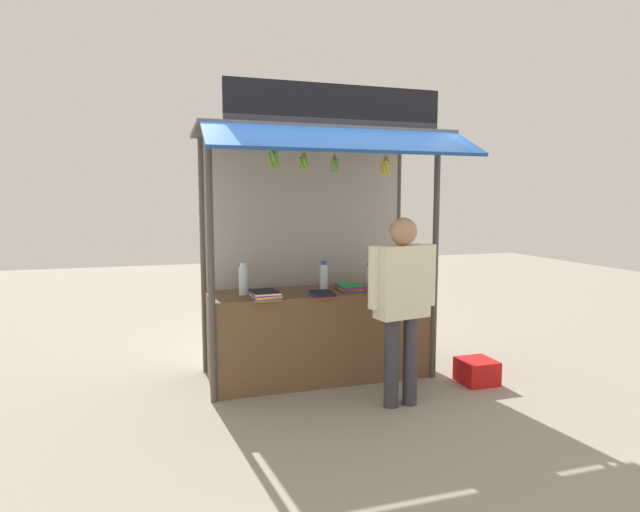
{
  "coord_description": "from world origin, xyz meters",
  "views": [
    {
      "loc": [
        -1.49,
        -4.82,
        1.79
      ],
      "look_at": [
        0.0,
        0.0,
        1.24
      ],
      "focal_mm": 28.78,
      "sensor_mm": 36.0,
      "label": 1
    }
  ],
  "objects_px": {
    "water_bottle_right": "(402,272)",
    "water_bottle_center": "(407,274)",
    "banana_bunch_leftmost": "(304,163)",
    "banana_bunch_inner_left": "(386,167)",
    "vendor_person": "(402,294)",
    "magazine_stack_back_left": "(417,286)",
    "magazine_stack_front_left": "(322,294)",
    "magazine_stack_left": "(265,295)",
    "banana_bunch_rightmost": "(274,160)",
    "plastic_crate": "(477,371)",
    "banana_bunch_inner_right": "(335,165)",
    "magazine_stack_far_left": "(350,287)",
    "water_bottle_mid_right": "(369,275)",
    "water_bottle_back_right": "(243,280)",
    "water_bottle_mid_left": "(324,276)"
  },
  "relations": [
    {
      "from": "magazine_stack_far_left",
      "to": "magazine_stack_left",
      "type": "bearing_deg",
      "value": -166.01
    },
    {
      "from": "water_bottle_mid_right",
      "to": "banana_bunch_inner_right",
      "type": "height_order",
      "value": "banana_bunch_inner_right"
    },
    {
      "from": "water_bottle_center",
      "to": "vendor_person",
      "type": "xyz_separation_m",
      "value": [
        -0.51,
        -0.92,
        -0.02
      ]
    },
    {
      "from": "water_bottle_mid_left",
      "to": "magazine_stack_back_left",
      "type": "relative_size",
      "value": 1.02
    },
    {
      "from": "magazine_stack_left",
      "to": "banana_bunch_leftmost",
      "type": "xyz_separation_m",
      "value": [
        0.32,
        -0.16,
        1.19
      ]
    },
    {
      "from": "banana_bunch_inner_right",
      "to": "plastic_crate",
      "type": "bearing_deg",
      "value": -7.13
    },
    {
      "from": "magazine_stack_front_left",
      "to": "banana_bunch_rightmost",
      "type": "bearing_deg",
      "value": -159.94
    },
    {
      "from": "magazine_stack_left",
      "to": "banana_bunch_inner_right",
      "type": "height_order",
      "value": "banana_bunch_inner_right"
    },
    {
      "from": "water_bottle_back_right",
      "to": "magazine_stack_far_left",
      "type": "relative_size",
      "value": 0.94
    },
    {
      "from": "water_bottle_mid_left",
      "to": "banana_bunch_inner_left",
      "type": "distance_m",
      "value": 1.25
    },
    {
      "from": "banana_bunch_rightmost",
      "to": "magazine_stack_left",
      "type": "bearing_deg",
      "value": 108.66
    },
    {
      "from": "water_bottle_right",
      "to": "water_bottle_back_right",
      "type": "bearing_deg",
      "value": -173.51
    },
    {
      "from": "magazine_stack_left",
      "to": "magazine_stack_front_left",
      "type": "bearing_deg",
      "value": 1.89
    },
    {
      "from": "banana_bunch_rightmost",
      "to": "plastic_crate",
      "type": "height_order",
      "value": "banana_bunch_rightmost"
    },
    {
      "from": "water_bottle_center",
      "to": "banana_bunch_leftmost",
      "type": "relative_size",
      "value": 0.98
    },
    {
      "from": "water_bottle_right",
      "to": "banana_bunch_inner_left",
      "type": "height_order",
      "value": "banana_bunch_inner_left"
    },
    {
      "from": "water_bottle_mid_left",
      "to": "banana_bunch_rightmost",
      "type": "distance_m",
      "value": 1.35
    },
    {
      "from": "banana_bunch_leftmost",
      "to": "vendor_person",
      "type": "bearing_deg",
      "value": -31.75
    },
    {
      "from": "banana_bunch_leftmost",
      "to": "water_bottle_center",
      "type": "bearing_deg",
      "value": 20.11
    },
    {
      "from": "water_bottle_right",
      "to": "water_bottle_center",
      "type": "bearing_deg",
      "value": -100.3
    },
    {
      "from": "magazine_stack_far_left",
      "to": "banana_bunch_inner_right",
      "type": "xyz_separation_m",
      "value": [
        -0.3,
        -0.39,
        1.18
      ]
    },
    {
      "from": "magazine_stack_back_left",
      "to": "magazine_stack_far_left",
      "type": "bearing_deg",
      "value": 163.08
    },
    {
      "from": "water_bottle_mid_right",
      "to": "water_bottle_back_right",
      "type": "bearing_deg",
      "value": -176.81
    },
    {
      "from": "banana_bunch_leftmost",
      "to": "banana_bunch_inner_right",
      "type": "relative_size",
      "value": 0.96
    },
    {
      "from": "magazine_stack_back_left",
      "to": "banana_bunch_inner_right",
      "type": "bearing_deg",
      "value": -168.49
    },
    {
      "from": "water_bottle_center",
      "to": "magazine_stack_far_left",
      "type": "relative_size",
      "value": 0.8
    },
    {
      "from": "water_bottle_back_right",
      "to": "magazine_stack_back_left",
      "type": "distance_m",
      "value": 1.73
    },
    {
      "from": "water_bottle_mid_right",
      "to": "banana_bunch_rightmost",
      "type": "xyz_separation_m",
      "value": [
        -1.12,
        -0.52,
        1.13
      ]
    },
    {
      "from": "banana_bunch_inner_right",
      "to": "water_bottle_right",
      "type": "bearing_deg",
      "value": 32.96
    },
    {
      "from": "magazine_stack_back_left",
      "to": "banana_bunch_leftmost",
      "type": "xyz_separation_m",
      "value": [
        -1.23,
        -0.19,
        1.19
      ]
    },
    {
      "from": "banana_bunch_rightmost",
      "to": "plastic_crate",
      "type": "bearing_deg",
      "value": -5.14
    },
    {
      "from": "water_bottle_mid_left",
      "to": "water_bottle_right",
      "type": "relative_size",
      "value": 1.14
    },
    {
      "from": "water_bottle_mid_left",
      "to": "banana_bunch_inner_left",
      "type": "bearing_deg",
      "value": -47.22
    },
    {
      "from": "water_bottle_right",
      "to": "vendor_person",
      "type": "bearing_deg",
      "value": -116.13
    },
    {
      "from": "magazine_stack_back_left",
      "to": "magazine_stack_front_left",
      "type": "relative_size",
      "value": 1.02
    },
    {
      "from": "banana_bunch_inner_left",
      "to": "banana_bunch_leftmost",
      "type": "relative_size",
      "value": 1.15
    },
    {
      "from": "water_bottle_mid_right",
      "to": "banana_bunch_inner_left",
      "type": "bearing_deg",
      "value": -97.3
    },
    {
      "from": "banana_bunch_rightmost",
      "to": "water_bottle_center",
      "type": "bearing_deg",
      "value": 16.79
    },
    {
      "from": "water_bottle_back_right",
      "to": "banana_bunch_inner_left",
      "type": "relative_size",
      "value": 1.0
    },
    {
      "from": "water_bottle_right",
      "to": "banana_bunch_leftmost",
      "type": "bearing_deg",
      "value": -153.24
    },
    {
      "from": "vendor_person",
      "to": "plastic_crate",
      "type": "height_order",
      "value": "vendor_person"
    },
    {
      "from": "magazine_stack_far_left",
      "to": "water_bottle_mid_left",
      "type": "bearing_deg",
      "value": 159.52
    },
    {
      "from": "water_bottle_right",
      "to": "magazine_stack_left",
      "type": "relative_size",
      "value": 0.79
    },
    {
      "from": "banana_bunch_inner_left",
      "to": "vendor_person",
      "type": "relative_size",
      "value": 0.19
    },
    {
      "from": "magazine_stack_left",
      "to": "magazine_stack_front_left",
      "type": "relative_size",
      "value": 1.15
    },
    {
      "from": "water_bottle_right",
      "to": "banana_bunch_inner_right",
      "type": "height_order",
      "value": "banana_bunch_inner_right"
    },
    {
      "from": "water_bottle_right",
      "to": "banana_bunch_rightmost",
      "type": "bearing_deg",
      "value": -157.34
    },
    {
      "from": "banana_bunch_inner_left",
      "to": "water_bottle_center",
      "type": "bearing_deg",
      "value": 44.26
    },
    {
      "from": "water_bottle_right",
      "to": "water_bottle_center",
      "type": "distance_m",
      "value": 0.19
    },
    {
      "from": "magazine_stack_left",
      "to": "banana_bunch_inner_right",
      "type": "distance_m",
      "value": 1.33
    }
  ]
}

